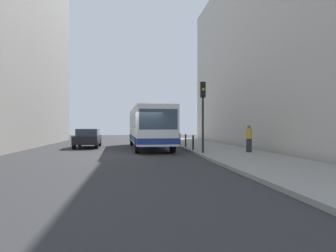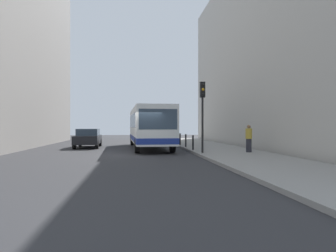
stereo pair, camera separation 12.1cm
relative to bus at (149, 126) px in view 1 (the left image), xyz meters
name	(u,v)px [view 1 (the left image)]	position (x,y,z in m)	size (l,w,h in m)	color
ground_plane	(141,154)	(-0.80, -4.96, -1.73)	(80.00, 80.00, 0.00)	#2D2D30
sidewalk	(228,152)	(4.60, -4.96, -1.65)	(4.40, 40.00, 0.15)	gray
building_right	(287,48)	(10.70, -0.96, 6.04)	(7.00, 32.00, 15.53)	#BCB7AD
bus	(149,126)	(0.00, 0.00, 0.00)	(2.94, 11.11, 3.00)	white
car_beside_bus	(88,138)	(-4.74, 1.41, -0.94)	(1.95, 4.44, 1.48)	black
traffic_light	(203,103)	(2.75, -6.01, 1.28)	(0.28, 0.33, 4.10)	black
bollard_near	(193,143)	(2.65, -3.77, -1.10)	(0.11, 0.11, 0.95)	black
bollard_mid	(186,141)	(2.65, -1.14, -1.10)	(0.11, 0.11, 0.95)	black
bollard_far	(180,139)	(2.65, 1.49, -1.10)	(0.11, 0.11, 0.95)	black
pedestrian_near_signal	(249,138)	(5.59, -5.87, -0.77)	(0.38, 0.38, 1.63)	#26262D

